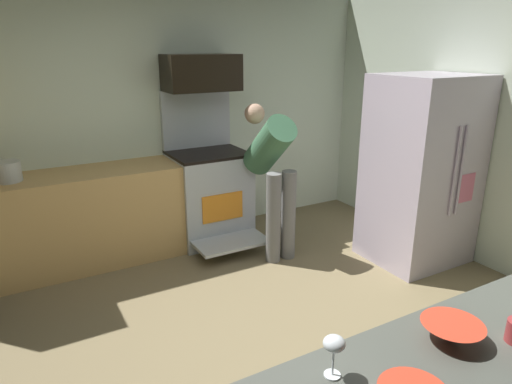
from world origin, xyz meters
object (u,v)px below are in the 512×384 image
object	(u,v)px
person_cook	(272,168)
mixing_bowl_small	(452,332)
oven_range	(209,192)
wine_glass_extra	(334,346)
microwave	(201,73)
stock_pot	(7,172)
refrigerator	(421,171)

from	to	relation	value
person_cook	mixing_bowl_small	world-z (taller)	person_cook
oven_range	wine_glass_extra	size ratio (longest dim) A/B	9.70
person_cook	wine_glass_extra	size ratio (longest dim) A/B	9.05
mixing_bowl_small	microwave	bearing A→B (deg)	83.41
microwave	stock_pot	bearing A→B (deg)	-177.50
refrigerator	wine_glass_extra	bearing A→B (deg)	-143.99
person_cook	wine_glass_extra	xyz separation A→B (m)	(-1.31, -2.56, 0.14)
mixing_bowl_small	stock_pot	world-z (taller)	stock_pot
refrigerator	stock_pot	size ratio (longest dim) A/B	7.61
wine_glass_extra	stock_pot	distance (m)	3.35
oven_range	wine_glass_extra	world-z (taller)	oven_range
oven_range	wine_glass_extra	distance (m)	3.38
wine_glass_extra	stock_pot	size ratio (longest dim) A/B	0.70
refrigerator	stock_pot	xyz separation A→B (m)	(-3.38, 1.42, 0.11)
refrigerator	stock_pot	bearing A→B (deg)	157.17
mixing_bowl_small	wine_glass_extra	distance (m)	0.54
oven_range	person_cook	bearing A→B (deg)	-59.06
microwave	wine_glass_extra	xyz separation A→B (m)	(-0.92, -3.30, -0.71)
person_cook	stock_pot	bearing A→B (deg)	163.52
microwave	refrigerator	bearing A→B (deg)	-44.12
wine_glass_extra	person_cook	bearing A→B (deg)	63.00
oven_range	refrigerator	world-z (taller)	refrigerator
microwave	refrigerator	distance (m)	2.32
refrigerator	person_cook	size ratio (longest dim) A/B	1.21
stock_pot	wine_glass_extra	bearing A→B (deg)	-74.23
oven_range	microwave	size ratio (longest dim) A/B	2.11
oven_range	microwave	xyz separation A→B (m)	(0.00, 0.09, 1.22)
stock_pot	oven_range	bearing A→B (deg)	-0.42
person_cook	stock_pot	size ratio (longest dim) A/B	6.29
stock_pot	refrigerator	bearing A→B (deg)	-22.83
oven_range	mixing_bowl_small	bearing A→B (deg)	-96.78
oven_range	stock_pot	world-z (taller)	oven_range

